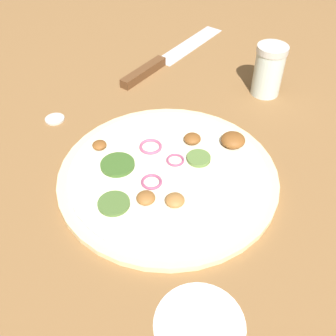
% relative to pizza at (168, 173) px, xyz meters
% --- Properties ---
extents(ground_plane, '(3.00, 3.00, 0.00)m').
position_rel_pizza_xyz_m(ground_plane, '(0.00, 0.00, -0.01)').
color(ground_plane, brown).
extents(pizza, '(0.33, 0.33, 0.03)m').
position_rel_pizza_xyz_m(pizza, '(0.00, 0.00, 0.00)').
color(pizza, beige).
rests_on(pizza, ground_plane).
extents(knife, '(0.34, 0.07, 0.02)m').
position_rel_pizza_xyz_m(knife, '(-0.24, -0.25, -0.00)').
color(knife, silver).
rests_on(knife, ground_plane).
extents(spice_jar, '(0.06, 0.06, 0.10)m').
position_rel_pizza_xyz_m(spice_jar, '(-0.30, -0.03, 0.04)').
color(spice_jar, silver).
rests_on(spice_jar, ground_plane).
extents(loose_cap, '(0.03, 0.03, 0.01)m').
position_rel_pizza_xyz_m(loose_cap, '(0.04, -0.25, -0.00)').
color(loose_cap, beige).
rests_on(loose_cap, ground_plane).
extents(flour_patch, '(0.10, 0.10, 0.00)m').
position_rel_pizza_xyz_m(flour_patch, '(0.14, 0.19, -0.01)').
color(flour_patch, white).
rests_on(flour_patch, ground_plane).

